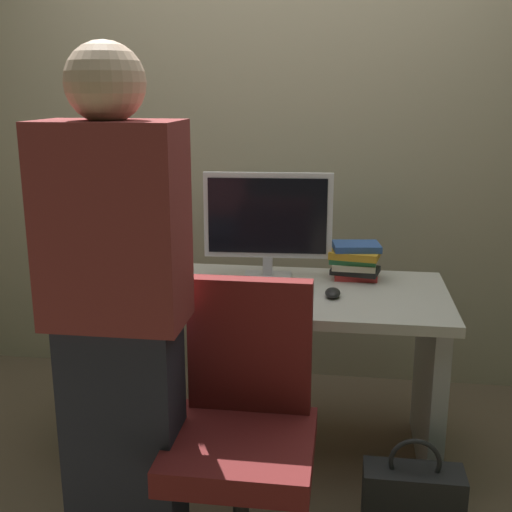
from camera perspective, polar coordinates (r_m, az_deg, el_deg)
The scene contains 11 objects.
ground_plane at distance 2.94m, azimuth 0.14°, elevation -16.42°, with size 9.00×9.00×0.00m, color brown.
wall_back at distance 3.33m, azimuth 2.16°, elevation 14.33°, with size 6.40×0.10×3.00m, color tan.
desk at distance 2.71m, azimuth 0.15°, elevation -7.22°, with size 1.53×0.69×0.72m.
office_chair at distance 2.09m, azimuth -1.10°, elevation -16.63°, with size 0.52×0.52×0.94m.
person_at_desk at distance 1.95m, azimuth -12.01°, elevation -5.97°, with size 0.40×0.24×1.64m.
monitor at distance 2.72m, azimuth 1.05°, elevation 3.20°, with size 0.54×0.15×0.46m.
keyboard at distance 2.59m, azimuth 0.21°, elevation -3.03°, with size 0.43×0.13×0.02m, color white.
mouse at distance 2.55m, azimuth 6.78°, elevation -3.25°, with size 0.06×0.10×0.03m, color black.
cup_near_keyboard at distance 2.63m, azimuth -8.24°, elevation -2.00°, with size 0.08×0.08×0.10m, color #3372B2.
book_stack at distance 2.79m, azimuth 8.74°, elevation -0.37°, with size 0.23×0.19×0.15m.
handbag at distance 2.43m, azimuth 13.62°, elevation -20.35°, with size 0.34×0.14×0.38m.
Camera 1 is at (0.35, -2.50, 1.51)m, focal length 45.34 mm.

